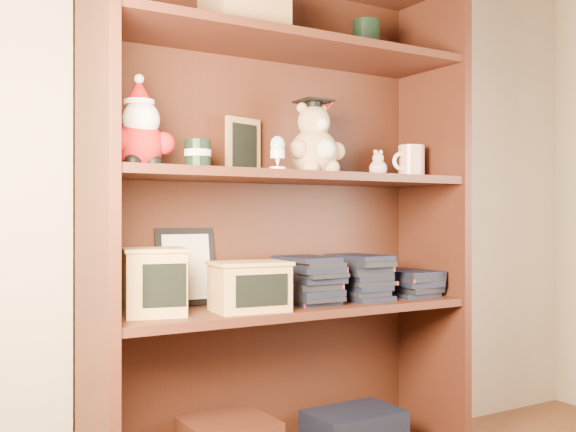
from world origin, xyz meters
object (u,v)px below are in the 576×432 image
bookcase (279,229)px  treats_box (154,281)px  teacher_mug (411,162)px  grad_teddy_bear (315,145)px

bookcase → treats_box: bearing=-173.1°
teacher_mug → treats_box: (-0.92, -0.00, -0.36)m
treats_box → grad_teddy_bear: bearing=-0.7°
bookcase → teacher_mug: 0.55m
bookcase → grad_teddy_bear: bearing=-30.8°
grad_teddy_bear → teacher_mug: (0.40, 0.01, -0.03)m
grad_teddy_bear → teacher_mug: size_ratio=1.89×
bookcase → treats_box: size_ratio=7.99×
teacher_mug → treats_box: bearing=-180.0°
bookcase → grad_teddy_bear: size_ratio=6.71×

